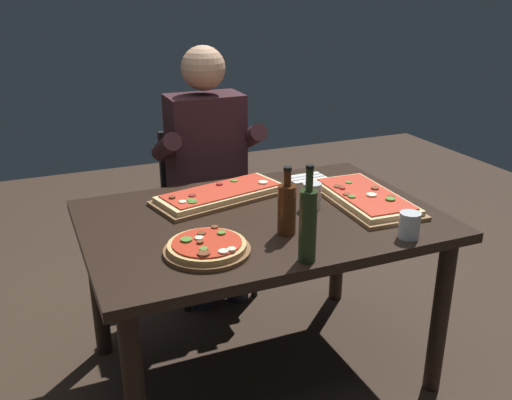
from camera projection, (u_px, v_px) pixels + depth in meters
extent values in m
plane|color=#38281E|center=(260.00, 368.00, 2.55)|extent=(6.40, 6.40, 0.00)
cube|color=black|center=(261.00, 220.00, 2.29)|extent=(1.40, 0.96, 0.04)
cylinder|color=black|center=(135.00, 399.00, 1.85)|extent=(0.07, 0.07, 0.70)
cylinder|color=black|center=(440.00, 316.00, 2.31)|extent=(0.07, 0.07, 0.70)
cylinder|color=black|center=(98.00, 286.00, 2.54)|extent=(0.07, 0.07, 0.70)
cylinder|color=black|center=(338.00, 239.00, 2.99)|extent=(0.07, 0.07, 0.70)
cube|color=brown|center=(221.00, 197.00, 2.46)|extent=(0.63, 0.38, 0.02)
cube|color=#E5C184|center=(221.00, 193.00, 2.45)|extent=(0.58, 0.34, 0.02)
cube|color=red|center=(221.00, 190.00, 2.45)|extent=(0.53, 0.30, 0.01)
cylinder|color=brown|center=(172.00, 197.00, 2.35)|extent=(0.03, 0.03, 0.01)
cylinder|color=maroon|center=(219.00, 184.00, 2.50)|extent=(0.03, 0.03, 0.01)
cylinder|color=#4C7F2D|center=(193.00, 201.00, 2.32)|extent=(0.03, 0.03, 0.00)
cylinder|color=beige|center=(263.00, 182.00, 2.52)|extent=(0.04, 0.04, 0.01)
cylinder|color=#4C7F2D|center=(193.00, 202.00, 2.31)|extent=(0.04, 0.04, 0.00)
cylinder|color=beige|center=(183.00, 202.00, 2.31)|extent=(0.03, 0.03, 0.00)
cylinder|color=#4C7F2D|center=(234.00, 181.00, 2.55)|extent=(0.04, 0.04, 0.00)
cylinder|color=maroon|center=(192.00, 195.00, 2.37)|extent=(0.03, 0.03, 0.01)
cylinder|color=#4C7F2D|center=(189.00, 200.00, 2.32)|extent=(0.03, 0.03, 0.00)
cube|color=olive|center=(364.00, 200.00, 2.42)|extent=(0.30, 0.56, 0.02)
cube|color=#E5C184|center=(365.00, 196.00, 2.42)|extent=(0.27, 0.52, 0.02)
cube|color=red|center=(365.00, 193.00, 2.41)|extent=(0.24, 0.47, 0.01)
cylinder|color=brown|center=(347.00, 194.00, 2.39)|extent=(0.03, 0.03, 0.00)
cylinder|color=#4C7F2D|center=(349.00, 182.00, 2.53)|extent=(0.03, 0.03, 0.00)
cylinder|color=brown|center=(375.00, 188.00, 2.45)|extent=(0.03, 0.03, 0.01)
cylinder|color=brown|center=(338.00, 186.00, 2.48)|extent=(0.04, 0.04, 0.01)
cylinder|color=#4C7F2D|center=(352.00, 197.00, 2.36)|extent=(0.03, 0.03, 0.01)
cylinder|color=#4C7F2D|center=(390.00, 199.00, 2.33)|extent=(0.04, 0.04, 0.01)
cylinder|color=maroon|center=(342.00, 188.00, 2.45)|extent=(0.02, 0.02, 0.01)
cylinder|color=brown|center=(391.00, 197.00, 2.36)|extent=(0.03, 0.03, 0.01)
cylinder|color=beige|center=(372.00, 195.00, 2.37)|extent=(0.04, 0.04, 0.01)
cylinder|color=brown|center=(207.00, 251.00, 1.97)|extent=(0.30, 0.30, 0.02)
cylinder|color=tan|center=(207.00, 246.00, 1.96)|extent=(0.27, 0.27, 0.02)
cylinder|color=#B72D19|center=(207.00, 243.00, 1.96)|extent=(0.24, 0.24, 0.01)
cylinder|color=#4C7F2D|center=(204.00, 249.00, 1.90)|extent=(0.03, 0.03, 0.01)
cylinder|color=beige|center=(199.00, 238.00, 1.98)|extent=(0.03, 0.03, 0.01)
cylinder|color=beige|center=(232.00, 249.00, 1.90)|extent=(0.03, 0.03, 0.01)
cylinder|color=brown|center=(202.00, 233.00, 2.02)|extent=(0.03, 0.03, 0.00)
cylinder|color=beige|center=(224.00, 251.00, 1.88)|extent=(0.03, 0.03, 0.01)
cylinder|color=brown|center=(215.00, 227.00, 2.07)|extent=(0.03, 0.03, 0.01)
cylinder|color=#4C7F2D|center=(221.00, 233.00, 2.02)|extent=(0.03, 0.03, 0.01)
cylinder|color=brown|center=(200.00, 242.00, 1.95)|extent=(0.02, 0.02, 0.01)
cylinder|color=#4C7F2D|center=(186.00, 240.00, 1.97)|extent=(0.04, 0.04, 0.01)
cylinder|color=brown|center=(204.00, 253.00, 1.87)|extent=(0.04, 0.04, 0.01)
cylinder|color=#233819|center=(308.00, 227.00, 1.87)|extent=(0.06, 0.06, 0.25)
cylinder|color=#233819|center=(309.00, 180.00, 1.82)|extent=(0.02, 0.02, 0.08)
cylinder|color=black|center=(310.00, 167.00, 1.80)|extent=(0.03, 0.03, 0.01)
cylinder|color=#47230F|center=(287.00, 210.00, 2.09)|extent=(0.07, 0.07, 0.19)
cylinder|color=#47230F|center=(287.00, 178.00, 2.05)|extent=(0.03, 0.03, 0.06)
cylinder|color=black|center=(288.00, 169.00, 2.03)|extent=(0.03, 0.03, 0.01)
cylinder|color=silver|center=(409.00, 225.00, 2.07)|extent=(0.08, 0.08, 0.10)
cylinder|color=silver|center=(312.00, 196.00, 2.34)|extent=(0.08, 0.08, 0.11)
cylinder|color=#5B3814|center=(312.00, 203.00, 2.35)|extent=(0.06, 0.06, 0.05)
cube|color=white|center=(307.00, 178.00, 2.71)|extent=(0.18, 0.12, 0.01)
cube|color=silver|center=(309.00, 178.00, 2.69)|extent=(0.17, 0.02, 0.00)
cube|color=silver|center=(305.00, 176.00, 2.72)|extent=(0.17, 0.02, 0.00)
cube|color=black|center=(208.00, 217.00, 3.08)|extent=(0.44, 0.44, 0.04)
cube|color=black|center=(195.00, 166.00, 3.16)|extent=(0.40, 0.04, 0.42)
cylinder|color=black|center=(186.00, 276.00, 2.92)|extent=(0.04, 0.04, 0.41)
cylinder|color=black|center=(254.00, 262.00, 3.06)|extent=(0.04, 0.04, 0.41)
cylinder|color=black|center=(167.00, 246.00, 3.25)|extent=(0.04, 0.04, 0.41)
cylinder|color=black|center=(229.00, 235.00, 3.39)|extent=(0.04, 0.04, 0.41)
cylinder|color=#23232D|center=(202.00, 268.00, 2.96)|extent=(0.11, 0.11, 0.45)
cylinder|color=#23232D|center=(238.00, 261.00, 3.03)|extent=(0.11, 0.11, 0.45)
cube|color=#23232D|center=(214.00, 209.00, 2.96)|extent=(0.34, 0.40, 0.12)
cube|color=#381E23|center=(206.00, 145.00, 2.93)|extent=(0.38, 0.22, 0.52)
sphere|color=tan|center=(203.00, 68.00, 2.79)|extent=(0.22, 0.22, 0.22)
cylinder|color=#381E23|center=(166.00, 147.00, 2.80)|extent=(0.09, 0.31, 0.21)
cylinder|color=#381E23|center=(249.00, 138.00, 2.96)|extent=(0.09, 0.31, 0.21)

